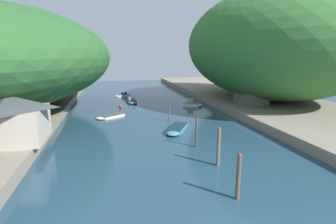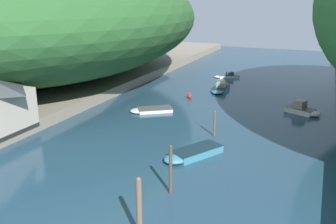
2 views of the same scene
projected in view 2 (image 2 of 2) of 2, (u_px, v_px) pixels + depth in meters
The scene contains 13 objects.
water_surface at pixel (196, 125), 39.11m from camera, with size 130.00×130.00×0.00m, color #234256.
left_bank at pixel (14, 96), 48.16m from camera, with size 22.00×120.00×1.26m.
hillside_left at pixel (49, 19), 54.04m from camera, with size 40.10×56.13×16.91m.
boat_mid_channel at pixel (150, 110), 43.68m from camera, with size 5.16×4.47×0.40m.
boat_cabin_cruiser at pixel (220, 89), 53.01m from camera, with size 2.02×5.02×1.14m.
boat_white_cruiser at pixel (227, 76), 61.94m from camera, with size 4.27×2.90×0.99m.
boat_small_dinghy at pixel (303, 110), 42.78m from camera, with size 4.25×3.13×1.49m.
boat_navy_launch at pixel (191, 154), 31.14m from camera, with size 4.35×5.78×0.65m.
mooring_post_second at pixel (139, 208), 20.25m from camera, with size 0.32×0.32×3.73m.
mooring_post_middle at pixel (171, 169), 25.04m from camera, with size 0.24×0.24×3.53m.
mooring_post_farthest at pixel (214, 123), 35.73m from camera, with size 0.20×0.20×2.50m.
channel_buoy_near at pixel (189, 96), 49.27m from camera, with size 0.59×0.59×0.89m.
person_on_quay at pixel (9, 115), 35.14m from camera, with size 0.33×0.43×1.69m.
Camera 2 is at (11.79, -5.16, 12.82)m, focal length 40.00 mm.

